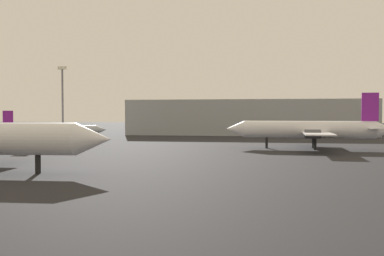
{
  "coord_description": "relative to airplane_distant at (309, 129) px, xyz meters",
  "views": [
    {
      "loc": [
        3.19,
        -8.0,
        6.26
      ],
      "look_at": [
        -4.13,
        37.95,
        4.69
      ],
      "focal_mm": 38.61,
      "sensor_mm": 36.0,
      "label": 1
    }
  ],
  "objects": [
    {
      "name": "terminal_building",
      "position": [
        -12.09,
        52.55,
        1.75
      ],
      "size": [
        71.95,
        22.86,
        10.49
      ],
      "primitive_type": "cube",
      "color": "#999EA3",
      "rests_on": "ground_plane"
    },
    {
      "name": "airplane_distant",
      "position": [
        0.0,
        0.0,
        0.0
      ],
      "size": [
        29.56,
        24.02,
        10.0
      ],
      "rotation": [
        0.0,
        0.0,
        3.1
      ],
      "color": "white",
      "rests_on": "ground_plane"
    },
    {
      "name": "airplane_far_left",
      "position": [
        -59.23,
        17.38,
        -1.15
      ],
      "size": [
        25.47,
        23.01,
        7.08
      ],
      "rotation": [
        0.0,
        0.0,
        0.34
      ],
      "color": "#B2BCCC",
      "rests_on": "ground_plane"
    },
    {
      "name": "light_mast_left",
      "position": [
        -60.9,
        27.41,
        7.27
      ],
      "size": [
        2.4,
        0.5,
        19.01
      ],
      "color": "slate",
      "rests_on": "ground_plane"
    }
  ]
}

